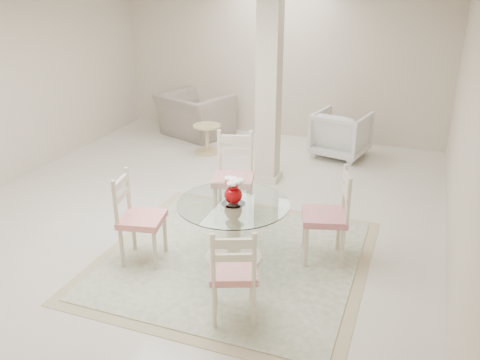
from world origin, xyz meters
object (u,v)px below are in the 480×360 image
(dining_table, at_px, (233,231))
(red_vase, at_px, (233,190))
(dining_chair_north, at_px, (234,170))
(dining_chair_south, at_px, (233,267))
(dining_chair_east, at_px, (332,209))
(side_table, at_px, (207,140))
(recliner_taupe, at_px, (195,115))
(armchair_white, at_px, (341,134))
(column, at_px, (269,89))
(dining_chair_west, at_px, (135,212))

(dining_table, xyz_separation_m, red_vase, (0.00, -0.00, 0.48))
(dining_chair_north, height_order, dining_chair_south, dining_chair_north)
(dining_chair_east, xyz_separation_m, side_table, (-2.61, 2.71, -0.37))
(red_vase, relative_size, dining_chair_south, 0.28)
(recliner_taupe, relative_size, side_table, 2.49)
(dining_chair_south, distance_m, recliner_taupe, 5.51)
(recliner_taupe, bearing_deg, side_table, 147.05)
(red_vase, xyz_separation_m, dining_chair_south, (0.36, -0.95, -0.27))
(dining_table, xyz_separation_m, dining_chair_north, (-0.36, 0.96, 0.29))
(dining_chair_south, xyz_separation_m, side_table, (-2.02, 4.02, -0.32))
(red_vase, xyz_separation_m, armchair_white, (0.48, 3.69, -0.44))
(recliner_taupe, bearing_deg, dining_chair_north, 143.66)
(dining_chair_south, bearing_deg, armchair_white, -113.36)
(column, bearing_deg, red_vase, -81.34)
(dining_chair_west, bearing_deg, dining_chair_east, -80.89)
(dining_table, height_order, red_vase, red_vase)
(column, height_order, armchair_white, column)
(dining_table, height_order, side_table, dining_table)
(dining_table, xyz_separation_m, recliner_taupe, (-2.26, 3.89, 0.05))
(armchair_white, bearing_deg, dining_chair_north, 85.31)
(dining_chair_east, xyz_separation_m, armchair_white, (-0.47, 3.32, -0.21))
(column, xyz_separation_m, dining_chair_north, (-0.02, -1.32, -0.72))
(red_vase, xyz_separation_m, recliner_taupe, (-2.27, 3.90, -0.43))
(column, distance_m, dining_table, 2.52)
(recliner_taupe, bearing_deg, dining_chair_south, 139.19)
(dining_chair_east, bearing_deg, armchair_white, 172.27)
(dining_table, distance_m, red_vase, 0.48)
(dining_table, xyz_separation_m, armchair_white, (0.49, 3.68, 0.04))
(column, distance_m, armchair_white, 1.90)
(dining_chair_south, height_order, recliner_taupe, dining_chair_south)
(dining_table, relative_size, recliner_taupe, 0.97)
(dining_table, bearing_deg, armchair_white, 82.49)
(column, distance_m, dining_chair_south, 3.41)
(red_vase, bearing_deg, column, 98.66)
(red_vase, bearing_deg, side_table, 118.40)
(dining_chair_east, distance_m, side_table, 3.78)
(dining_chair_south, bearing_deg, dining_chair_east, -136.14)
(dining_table, height_order, recliner_taupe, recliner_taupe)
(dining_chair_east, xyz_separation_m, dining_chair_north, (-1.32, 0.60, 0.04))
(dining_chair_south, bearing_deg, dining_chair_north, -91.03)
(dining_chair_south, height_order, side_table, dining_chair_south)
(dining_chair_west, xyz_separation_m, armchair_white, (1.44, 4.04, -0.19))
(dining_chair_east, relative_size, dining_chair_west, 1.04)
(column, xyz_separation_m, dining_chair_east, (1.30, -1.92, -0.76))
(red_vase, distance_m, side_table, 3.54)
(column, bearing_deg, dining_chair_west, -103.04)
(dining_chair_south, xyz_separation_m, recliner_taupe, (-2.63, 4.84, -0.15))
(dining_chair_west, bearing_deg, red_vase, -81.22)
(side_table, bearing_deg, recliner_taupe, 126.38)
(dining_chair_west, bearing_deg, recliner_taupe, 5.67)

